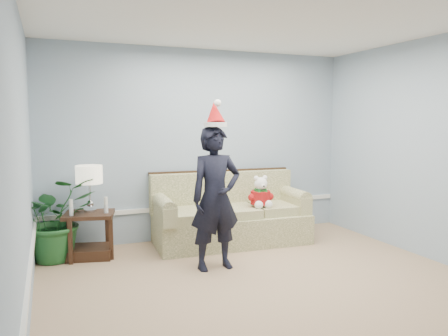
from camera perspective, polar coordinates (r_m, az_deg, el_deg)
The scene contains 10 objects.
room_shell at distance 4.03m, azimuth 8.69°, elevation 1.20°, with size 4.54×5.04×2.74m.
wainscot_trim at distance 4.87m, azimuth -11.06°, elevation -8.72°, with size 4.49×4.99×0.06m.
sofa at distance 6.13m, azimuth 0.74°, elevation -6.46°, with size 2.15×1.02×0.98m.
side_table at distance 5.73m, azimuth -17.12°, elevation -8.97°, with size 0.68×0.61×0.56m.
table_lamp at distance 5.64m, azimuth -17.20°, elevation -1.07°, with size 0.33×0.33×0.58m.
candle_pair at distance 5.54m, azimuth -17.25°, elevation -4.86°, with size 0.46×0.05×0.20m.
houseplant at distance 5.71m, azimuth -21.13°, elevation -6.20°, with size 0.92×0.79×1.02m, color #1C5223.
man at distance 4.97m, azimuth -1.10°, elevation -3.96°, with size 0.60×0.39×1.64m, color black.
santa_hat at distance 4.90m, azimuth -1.18°, elevation 6.94°, with size 0.27×0.31×0.31m.
teddy_bear at distance 6.00m, azimuth 4.82°, elevation -3.60°, with size 0.29×0.32×0.44m.
Camera 1 is at (-2.05, -3.45, 1.71)m, focal length 35.00 mm.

